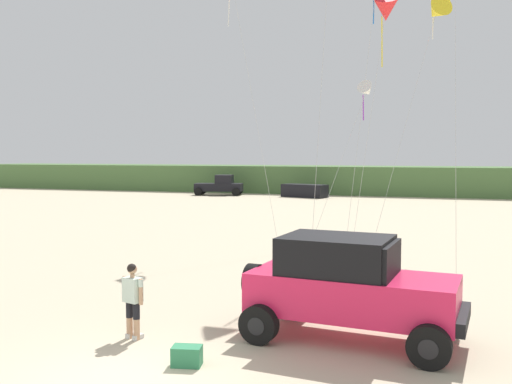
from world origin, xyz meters
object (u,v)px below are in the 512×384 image
at_px(kite_pink_ribbon, 367,91).
at_px(kite_white_parafoil, 437,11).
at_px(person_watching, 133,297).
at_px(cooler_box, 187,356).
at_px(kite_yellow_diamond, 386,9).
at_px(jeep, 349,286).
at_px(distant_pickup, 220,185).
at_px(distant_sedan, 305,191).

distance_m(kite_pink_ribbon, kite_white_parafoil, 4.53).
bearing_deg(person_watching, cooler_box, -31.13).
bearing_deg(kite_yellow_diamond, jeep, -87.53).
bearing_deg(person_watching, jeep, 17.20).
bearing_deg(distant_pickup, kite_pink_ribbon, -55.56).
xyz_separation_m(distant_pickup, distant_sedan, (8.51, -0.13, -0.34)).
bearing_deg(kite_pink_ribbon, distant_sedan, 109.27).
bearing_deg(kite_white_parafoil, distant_sedan, 115.24).
relative_size(jeep, kite_white_parafoil, 0.45).
relative_size(cooler_box, distant_pickup, 0.11).
distance_m(kite_yellow_diamond, kite_pink_ribbon, 3.62).
bearing_deg(kite_white_parafoil, cooler_box, -103.90).
bearing_deg(distant_pickup, kite_yellow_diamond, -55.04).
bearing_deg(kite_yellow_diamond, kite_pink_ribbon, 138.29).
height_order(distant_pickup, distant_sedan, distant_pickup).
bearing_deg(kite_yellow_diamond, distant_pickup, 124.96).
xyz_separation_m(cooler_box, kite_pink_ribbon, (1.22, 16.92, 6.74)).
height_order(distant_sedan, kite_yellow_diamond, kite_yellow_diamond).
bearing_deg(cooler_box, distant_pickup, 99.12).
height_order(distant_pickup, kite_pink_ribbon, kite_pink_ribbon).
bearing_deg(cooler_box, person_watching, 137.12).
distance_m(jeep, person_watching, 4.72).
distance_m(jeep, kite_white_parafoil, 17.25).
bearing_deg(distant_pickup, distant_sedan, -0.90).
bearing_deg(kite_yellow_diamond, kite_white_parafoil, 23.36).
distance_m(cooler_box, kite_pink_ribbon, 18.26).
distance_m(person_watching, kite_pink_ribbon, 17.20).
xyz_separation_m(distant_pickup, kite_pink_ribbon, (17.27, -25.18, 6.00)).
relative_size(distant_sedan, kite_yellow_diamond, 0.38).
bearing_deg(jeep, kite_white_parafoil, 84.05).
relative_size(distant_pickup, kite_pink_ribbon, 0.66).
xyz_separation_m(person_watching, distant_pickup, (-14.25, 41.01, 0.00)).
xyz_separation_m(jeep, kite_white_parafoil, (1.52, 14.56, 9.12)).
relative_size(kite_yellow_diamond, kite_pink_ribbon, 1.50).
bearing_deg(cooler_box, kite_white_parafoil, 64.35).
bearing_deg(distant_pickup, jeep, -64.68).
xyz_separation_m(cooler_box, kite_yellow_diamond, (2.11, 16.13, 10.16)).
relative_size(distant_pickup, kite_white_parafoil, 0.44).
relative_size(cooler_box, kite_yellow_diamond, 0.05).
distance_m(cooler_box, distant_pickup, 45.06).
height_order(distant_pickup, kite_white_parafoil, kite_white_parafoil).
relative_size(jeep, distant_sedan, 1.18).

